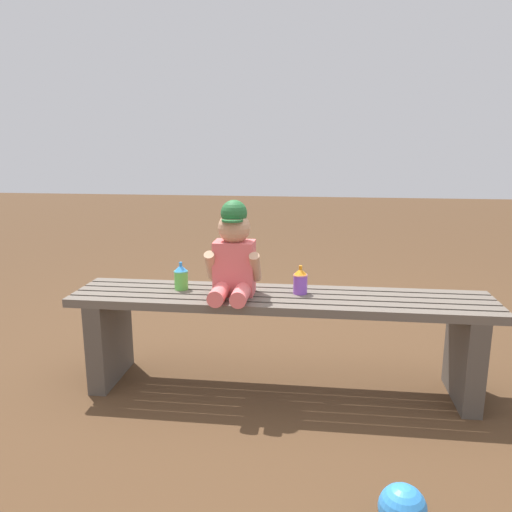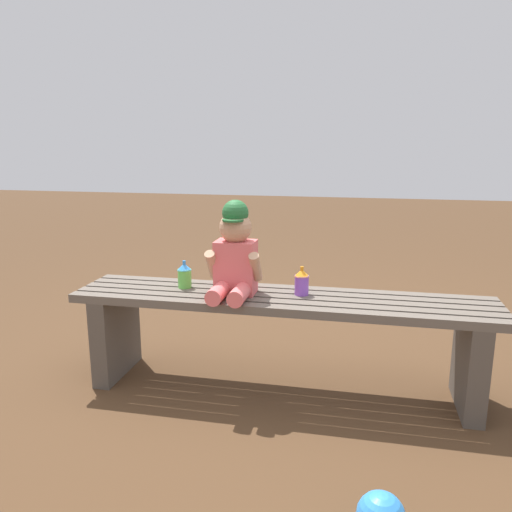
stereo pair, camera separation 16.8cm
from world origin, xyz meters
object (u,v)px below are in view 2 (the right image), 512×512
object	(u,v)px
child_figure	(234,254)
sippy_cup_left	(185,275)
park_bench	(281,326)
sippy_cup_right	(302,282)

from	to	relation	value
child_figure	sippy_cup_left	size ratio (longest dim) A/B	3.26
park_bench	sippy_cup_left	size ratio (longest dim) A/B	14.47
sippy_cup_left	sippy_cup_right	size ratio (longest dim) A/B	1.00
sippy_cup_right	sippy_cup_left	bearing A→B (deg)	180.00
sippy_cup_right	park_bench	bearing A→B (deg)	-158.17
park_bench	sippy_cup_left	distance (m)	0.48
sippy_cup_left	sippy_cup_right	distance (m)	0.53
park_bench	sippy_cup_left	world-z (taller)	sippy_cup_left
child_figure	park_bench	bearing A→B (deg)	6.46
park_bench	sippy_cup_left	bearing A→B (deg)	175.70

